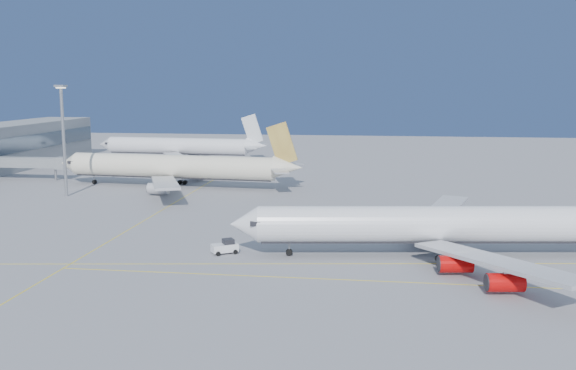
% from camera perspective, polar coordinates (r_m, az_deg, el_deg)
% --- Properties ---
extents(ground, '(500.00, 500.00, 0.00)m').
position_cam_1_polar(ground, '(108.50, 3.53, -6.14)').
color(ground, slate).
rests_on(ground, ground).
extents(jet_bridge, '(23.60, 3.60, 6.90)m').
position_cam_1_polar(jet_bridge, '(204.51, -21.77, 1.86)').
color(jet_bridge, gray).
rests_on(jet_bridge, ground).
extents(taxiway_lines, '(118.86, 140.00, 0.02)m').
position_cam_1_polar(taxiway_lines, '(116.53, -3.49, -5.07)').
color(taxiway_lines, yellow).
rests_on(taxiway_lines, ground).
extents(airliner_virgin, '(69.62, 62.03, 17.19)m').
position_cam_1_polar(airliner_virgin, '(109.12, 13.47, -3.49)').
color(airliner_virgin, white).
rests_on(airliner_virgin, ground).
extents(airliner_etihad, '(70.96, 65.33, 18.51)m').
position_cam_1_polar(airliner_etihad, '(179.15, -9.81, 1.60)').
color(airliner_etihad, beige).
rests_on(airliner_etihad, ground).
extents(airliner_third, '(65.82, 60.56, 17.65)m').
position_cam_1_polar(airliner_third, '(241.68, -9.47, 3.42)').
color(airliner_third, white).
rests_on(airliner_third, ground).
extents(pushback_tug, '(4.83, 4.24, 2.44)m').
position_cam_1_polar(pushback_tug, '(108.94, -5.59, -5.49)').
color(pushback_tug, white).
rests_on(pushback_tug, ground).
extents(light_mast, '(2.42, 2.42, 28.01)m').
position_cam_1_polar(light_mast, '(170.58, -19.36, 4.54)').
color(light_mast, gray).
rests_on(light_mast, ground).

